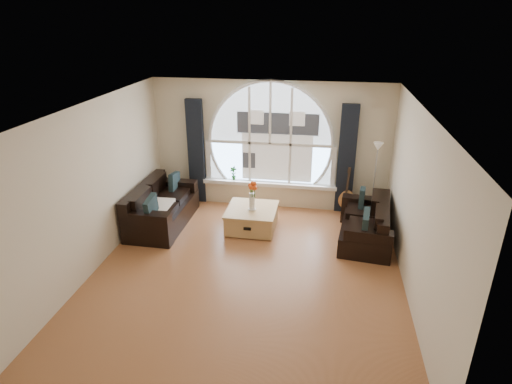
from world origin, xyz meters
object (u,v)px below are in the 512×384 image
at_px(sofa_right, 365,220).
at_px(guitar, 347,189).
at_px(sofa_left, 162,206).
at_px(coffee_chest, 252,218).
at_px(vase_flowers, 252,191).
at_px(floor_lamp, 374,181).
at_px(potted_plant, 233,173).

bearing_deg(sofa_right, guitar, 111.82).
height_order(sofa_left, coffee_chest, sofa_left).
bearing_deg(vase_flowers, sofa_left, -178.30).
bearing_deg(floor_lamp, vase_flowers, -157.07).
distance_m(sofa_right, vase_flowers, 2.18).
height_order(sofa_right, guitar, guitar).
bearing_deg(floor_lamp, sofa_right, -101.40).
bearing_deg(guitar, floor_lamp, 7.84).
bearing_deg(floor_lamp, sofa_left, -165.86).
bearing_deg(guitar, sofa_left, -143.61).
height_order(coffee_chest, guitar, guitar).
bearing_deg(sofa_right, coffee_chest, -175.61).
height_order(vase_flowers, potted_plant, vase_flowers).
bearing_deg(sofa_left, coffee_chest, 4.13).
relative_size(vase_flowers, floor_lamp, 0.44).
xyz_separation_m(coffee_chest, potted_plant, (-0.61, 1.15, 0.47)).
relative_size(sofa_left, guitar, 1.75).
height_order(coffee_chest, floor_lamp, floor_lamp).
distance_m(sofa_left, sofa_right, 3.94).
xyz_separation_m(sofa_left, vase_flowers, (1.80, 0.05, 0.42)).
distance_m(sofa_left, vase_flowers, 1.85).
relative_size(sofa_left, sofa_right, 1.13).
distance_m(sofa_left, coffee_chest, 1.80).
bearing_deg(floor_lamp, coffee_chest, -158.27).
relative_size(vase_flowers, potted_plant, 2.30).
relative_size(sofa_right, guitar, 1.54).
relative_size(vase_flowers, guitar, 0.66).
xyz_separation_m(floor_lamp, potted_plant, (-2.97, 0.21, -0.10)).
relative_size(sofa_right, floor_lamp, 1.02).
bearing_deg(vase_flowers, sofa_right, -1.14).
xyz_separation_m(sofa_left, guitar, (3.64, 1.15, 0.13)).
bearing_deg(guitar, vase_flowers, -130.33).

